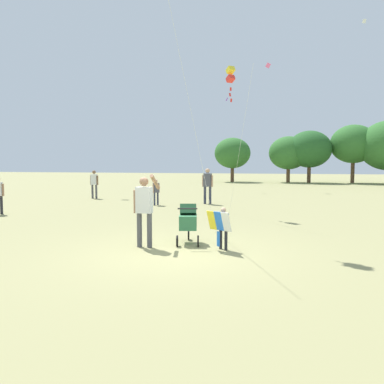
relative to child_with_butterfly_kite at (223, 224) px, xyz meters
The scene contains 10 objects.
ground_plane 1.28m from the child_with_butterfly_kite, 154.16° to the right, with size 120.00×120.00×0.00m, color #938E5B.
treeline_distant 31.79m from the child_with_butterfly_kite, 74.80° to the left, with size 22.85×5.87×6.01m.
child_with_butterfly_kite is the anchor object (origin of this frame).
person_adult_flyer 1.97m from the child_with_butterfly_kite, behind, with size 0.58×0.52×1.81m.
stroller 1.11m from the child_with_butterfly_kite, 150.12° to the left, with size 0.65×1.12×1.03m.
kite_orange_delta 8.26m from the child_with_butterfly_kite, 95.02° to the left, with size 1.25×2.53×5.91m.
distant_kites_cluster 23.65m from the child_with_butterfly_kite, 83.39° to the left, with size 26.27×12.11×10.13m.
person_red_shirt 9.94m from the child_with_butterfly_kite, 101.85° to the left, with size 0.57×0.29×1.77m.
person_sitting_far 14.26m from the child_with_butterfly_kite, 128.45° to the left, with size 0.52×0.24×1.62m.
person_couple_left 9.69m from the child_with_butterfly_kite, 116.85° to the left, with size 0.30×0.33×1.26m.
Camera 1 is at (2.19, -8.47, 2.11)m, focal length 35.74 mm.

